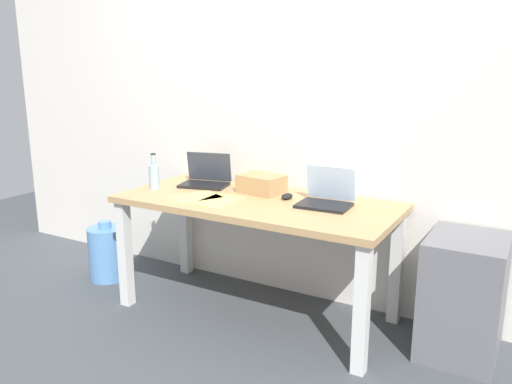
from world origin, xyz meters
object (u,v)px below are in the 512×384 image
object	(u,v)px
computer_mouse	(287,196)
desk	(256,215)
laptop_right	(326,197)
filing_cabinet	(463,296)
beer_bottle	(154,176)
laptop_left	(206,178)
water_cooler_jug	(107,253)
cardboard_box	(261,184)

from	to	relation	value
computer_mouse	desk	bearing A→B (deg)	-143.90
laptop_right	filing_cabinet	xyz separation A→B (m)	(0.79, 0.05, -0.46)
beer_bottle	laptop_left	bearing A→B (deg)	48.44
desk	laptop_right	bearing A→B (deg)	13.20
laptop_left	filing_cabinet	size ratio (longest dim) A/B	0.53
desk	water_cooler_jug	xyz separation A→B (m)	(-1.22, -0.07, -0.45)
filing_cabinet	cardboard_box	bearing A→B (deg)	178.61
desk	laptop_left	bearing A→B (deg)	160.90
laptop_left	filing_cabinet	distance (m)	1.76
desk	laptop_left	xyz separation A→B (m)	(-0.49, 0.17, 0.15)
beer_bottle	computer_mouse	bearing A→B (deg)	13.11
laptop_left	cardboard_box	size ratio (longest dim) A/B	1.30
filing_cabinet	desk	bearing A→B (deg)	-173.05
water_cooler_jug	filing_cabinet	world-z (taller)	filing_cabinet
laptop_right	beer_bottle	bearing A→B (deg)	-170.70
laptop_left	laptop_right	world-z (taller)	laptop_right
laptop_right	beer_bottle	size ratio (longest dim) A/B	1.29
cardboard_box	water_cooler_jug	size ratio (longest dim) A/B	0.62
cardboard_box	beer_bottle	bearing A→B (deg)	-158.00
laptop_right	cardboard_box	size ratio (longest dim) A/B	1.14
beer_bottle	cardboard_box	world-z (taller)	beer_bottle
laptop_left	cardboard_box	bearing A→B (deg)	1.01
water_cooler_jug	beer_bottle	bearing A→B (deg)	-2.09
desk	laptop_right	xyz separation A→B (m)	(0.42, 0.10, 0.15)
laptop_left	water_cooler_jug	world-z (taller)	laptop_left
computer_mouse	cardboard_box	distance (m)	0.23
cardboard_box	laptop_right	bearing A→B (deg)	-9.48
desk	laptop_right	size ratio (longest dim) A/B	5.52
laptop_left	water_cooler_jug	distance (m)	0.97
laptop_right	beer_bottle	xyz separation A→B (m)	(-1.14, -0.19, 0.04)
water_cooler_jug	desk	bearing A→B (deg)	3.28
laptop_left	water_cooler_jug	bearing A→B (deg)	-161.87
laptop_right	filing_cabinet	distance (m)	0.91
computer_mouse	water_cooler_jug	xyz separation A→B (m)	(-1.38, -0.19, -0.56)
water_cooler_jug	filing_cabinet	xyz separation A→B (m)	(2.43, 0.22, 0.13)
cardboard_box	filing_cabinet	world-z (taller)	cardboard_box
laptop_left	computer_mouse	bearing A→B (deg)	-4.88
desk	filing_cabinet	bearing A→B (deg)	6.95
computer_mouse	water_cooler_jug	world-z (taller)	computer_mouse
beer_bottle	cardboard_box	size ratio (longest dim) A/B	0.88
beer_bottle	cardboard_box	bearing A→B (deg)	22.00
laptop_right	filing_cabinet	size ratio (longest dim) A/B	0.47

